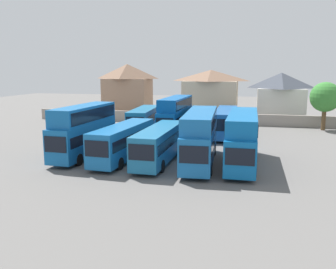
{
  "coord_description": "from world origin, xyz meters",
  "views": [
    {
      "loc": [
        8.29,
        -32.81,
        8.63
      ],
      "look_at": [
        0.0,
        3.0,
        2.06
      ],
      "focal_mm": 38.88,
      "sensor_mm": 36.0,
      "label": 1
    }
  ],
  "objects_px": {
    "bus_7": "(175,113)",
    "tree_left_of_lot": "(325,97)",
    "bus_6": "(144,119)",
    "house_terrace_centre": "(210,94)",
    "bus_1": "(84,128)",
    "bus_4": "(200,135)",
    "bus_8": "(199,121)",
    "house_terrace_left": "(128,90)",
    "bus_9": "(226,121)",
    "house_terrace_right": "(281,96)",
    "bus_3": "(160,143)",
    "bus_5": "(242,136)",
    "bus_2": "(123,140)"
  },
  "relations": [
    {
      "from": "bus_7",
      "to": "tree_left_of_lot",
      "type": "distance_m",
      "value": 21.69
    },
    {
      "from": "bus_6",
      "to": "house_terrace_centre",
      "type": "bearing_deg",
      "value": 152.42
    },
    {
      "from": "bus_1",
      "to": "bus_4",
      "type": "relative_size",
      "value": 0.85
    },
    {
      "from": "bus_8",
      "to": "house_terrace_left",
      "type": "xyz_separation_m",
      "value": [
        -16.06,
        17.12,
        3.01
      ]
    },
    {
      "from": "bus_9",
      "to": "house_terrace_right",
      "type": "distance_m",
      "value": 19.3
    },
    {
      "from": "house_terrace_centre",
      "to": "tree_left_of_lot",
      "type": "bearing_deg",
      "value": -25.14
    },
    {
      "from": "bus_6",
      "to": "house_terrace_left",
      "type": "xyz_separation_m",
      "value": [
        -8.56,
        17.71,
        2.97
      ]
    },
    {
      "from": "house_terrace_centre",
      "to": "bus_3",
      "type": "bearing_deg",
      "value": -92.18
    },
    {
      "from": "bus_9",
      "to": "bus_1",
      "type": "bearing_deg",
      "value": -41.49
    },
    {
      "from": "house_terrace_right",
      "to": "tree_left_of_lot",
      "type": "xyz_separation_m",
      "value": [
        5.43,
        -9.54,
        0.58
      ]
    },
    {
      "from": "bus_3",
      "to": "bus_8",
      "type": "distance_m",
      "value": 15.51
    },
    {
      "from": "bus_4",
      "to": "bus_7",
      "type": "relative_size",
      "value": 1.06
    },
    {
      "from": "bus_6",
      "to": "bus_7",
      "type": "relative_size",
      "value": 0.95
    },
    {
      "from": "bus_3",
      "to": "house_terrace_left",
      "type": "relative_size",
      "value": 1.16
    },
    {
      "from": "bus_4",
      "to": "tree_left_of_lot",
      "type": "distance_m",
      "value": 27.3
    },
    {
      "from": "bus_8",
      "to": "house_terrace_centre",
      "type": "height_order",
      "value": "house_terrace_centre"
    },
    {
      "from": "bus_4",
      "to": "bus_9",
      "type": "relative_size",
      "value": 1.03
    },
    {
      "from": "bus_3",
      "to": "bus_5",
      "type": "distance_m",
      "value": 7.67
    },
    {
      "from": "bus_3",
      "to": "bus_4",
      "type": "xyz_separation_m",
      "value": [
        3.8,
        0.26,
        0.87
      ]
    },
    {
      "from": "bus_1",
      "to": "house_terrace_centre",
      "type": "height_order",
      "value": "house_terrace_centre"
    },
    {
      "from": "house_terrace_centre",
      "to": "bus_2",
      "type": "bearing_deg",
      "value": -98.72
    },
    {
      "from": "bus_4",
      "to": "bus_5",
      "type": "xyz_separation_m",
      "value": [
        3.8,
        0.36,
        -0.05
      ]
    },
    {
      "from": "bus_3",
      "to": "bus_9",
      "type": "distance_m",
      "value": 16.11
    },
    {
      "from": "tree_left_of_lot",
      "to": "bus_5",
      "type": "bearing_deg",
      "value": -115.72
    },
    {
      "from": "bus_6",
      "to": "bus_8",
      "type": "xyz_separation_m",
      "value": [
        7.51,
        0.59,
        -0.04
      ]
    },
    {
      "from": "bus_7",
      "to": "house_terrace_centre",
      "type": "height_order",
      "value": "house_terrace_centre"
    },
    {
      "from": "bus_4",
      "to": "bus_5",
      "type": "height_order",
      "value": "bus_4"
    },
    {
      "from": "bus_1",
      "to": "house_terrace_left",
      "type": "distance_m",
      "value": 32.99
    },
    {
      "from": "house_terrace_left",
      "to": "bus_3",
      "type": "bearing_deg",
      "value": -65.98
    },
    {
      "from": "house_terrace_left",
      "to": "bus_1",
      "type": "bearing_deg",
      "value": -78.28
    },
    {
      "from": "bus_7",
      "to": "house_terrace_left",
      "type": "distance_m",
      "value": 21.33
    },
    {
      "from": "bus_8",
      "to": "house_terrace_centre",
      "type": "distance_m",
      "value": 16.07
    },
    {
      "from": "bus_7",
      "to": "bus_3",
      "type": "bearing_deg",
      "value": 7.86
    },
    {
      "from": "bus_4",
      "to": "house_terrace_right",
      "type": "height_order",
      "value": "house_terrace_right"
    },
    {
      "from": "bus_8",
      "to": "bus_9",
      "type": "bearing_deg",
      "value": 84.14
    },
    {
      "from": "bus_9",
      "to": "house_terrace_left",
      "type": "bearing_deg",
      "value": -132.18
    },
    {
      "from": "bus_4",
      "to": "bus_6",
      "type": "xyz_separation_m",
      "value": [
        -9.74,
        14.57,
        -0.79
      ]
    },
    {
      "from": "bus_6",
      "to": "bus_7",
      "type": "height_order",
      "value": "bus_7"
    },
    {
      "from": "bus_2",
      "to": "house_terrace_centre",
      "type": "height_order",
      "value": "house_terrace_centre"
    },
    {
      "from": "bus_5",
      "to": "house_terrace_right",
      "type": "distance_m",
      "value": 32.59
    },
    {
      "from": "bus_9",
      "to": "house_terrace_left",
      "type": "xyz_separation_m",
      "value": [
        -19.58,
        17.26,
        2.93
      ]
    },
    {
      "from": "bus_4",
      "to": "bus_5",
      "type": "bearing_deg",
      "value": 92.03
    },
    {
      "from": "bus_8",
      "to": "bus_2",
      "type": "bearing_deg",
      "value": -22.07
    },
    {
      "from": "bus_5",
      "to": "house_terrace_centre",
      "type": "distance_m",
      "value": 31.38
    },
    {
      "from": "bus_9",
      "to": "house_terrace_left",
      "type": "distance_m",
      "value": 26.26
    },
    {
      "from": "bus_1",
      "to": "bus_3",
      "type": "height_order",
      "value": "bus_1"
    },
    {
      "from": "bus_2",
      "to": "bus_8",
      "type": "bearing_deg",
      "value": 165.08
    },
    {
      "from": "bus_3",
      "to": "house_terrace_left",
      "type": "height_order",
      "value": "house_terrace_left"
    },
    {
      "from": "bus_1",
      "to": "bus_8",
      "type": "bearing_deg",
      "value": 150.6
    },
    {
      "from": "bus_2",
      "to": "house_terrace_centre",
      "type": "xyz_separation_m",
      "value": [
        4.8,
        31.3,
        2.44
      ]
    }
  ]
}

